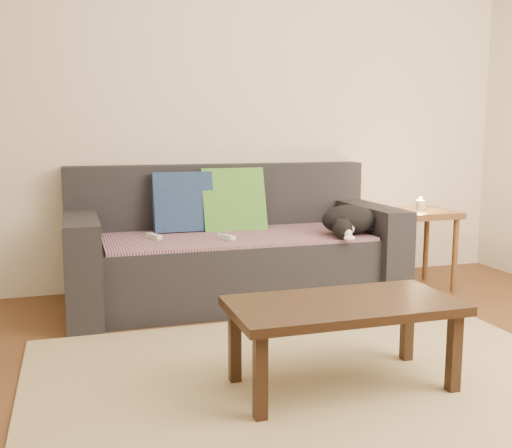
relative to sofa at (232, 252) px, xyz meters
name	(u,v)px	position (x,y,z in m)	size (l,w,h in m)	color
ground	(329,396)	(0.00, -1.57, -0.31)	(4.50, 4.50, 0.00)	brown
back_wall	(215,102)	(0.00, 0.43, 0.99)	(4.50, 0.04, 2.60)	beige
sofa	(232,252)	(0.00, 0.00, 0.00)	(2.10, 0.94, 0.87)	#232328
throw_blanket	(236,236)	(0.00, -0.09, 0.12)	(1.66, 0.74, 0.02)	#3A2445
cushion_navy	(183,202)	(-0.29, 0.17, 0.32)	(0.39, 0.10, 0.39)	#102248
cushion_green	(233,201)	(0.05, 0.17, 0.32)	(0.43, 0.11, 0.43)	#0B4633
cat	(349,221)	(0.69, -0.30, 0.22)	(0.45, 0.42, 0.19)	black
wii_remote_a	(154,236)	(-0.52, -0.07, 0.15)	(0.15, 0.04, 0.03)	white
wii_remote_b	(226,237)	(-0.10, -0.24, 0.15)	(0.15, 0.04, 0.03)	white
side_table	(420,224)	(1.33, -0.11, 0.14)	(0.44, 0.44, 0.55)	brown
candle	(420,205)	(1.33, -0.11, 0.28)	(0.06, 0.06, 0.09)	beige
rug	(315,381)	(0.00, -1.42, -0.30)	(2.50, 1.80, 0.01)	tan
coffee_table	(343,312)	(0.08, -1.51, 0.03)	(0.97, 0.48, 0.39)	black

